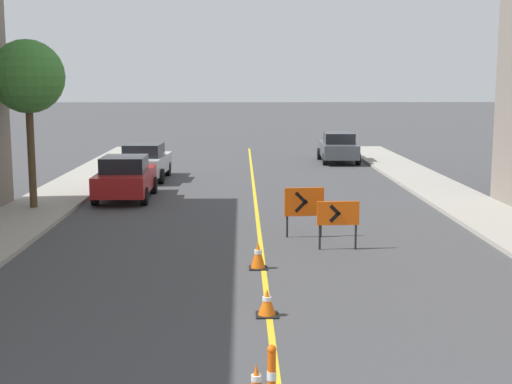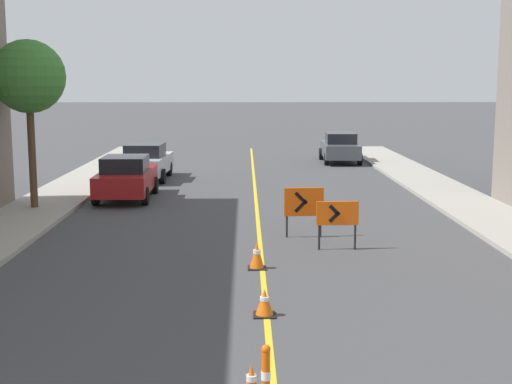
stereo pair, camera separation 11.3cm
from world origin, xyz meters
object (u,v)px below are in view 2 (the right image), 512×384
traffic_cone_fourth (257,256)px  parked_car_curb_near (126,177)px  traffic_cone_second (251,384)px  arrow_barricade_primary (304,204)px  parked_car_curb_mid (146,162)px  street_tree_left_near (28,78)px  arrow_barricade_secondary (337,215)px  parked_car_curb_far (340,147)px  traffic_cone_third (264,303)px

traffic_cone_fourth → parked_car_curb_near: parked_car_curb_near is taller
traffic_cone_second → parked_car_curb_near: 17.34m
arrow_barricade_primary → parked_car_curb_near: bearing=126.6°
parked_car_curb_near → parked_car_curb_mid: (-0.00, 5.25, 0.00)m
parked_car_curb_near → street_tree_left_near: 5.04m
arrow_barricade_primary → parked_car_curb_near: (-5.94, 6.55, -0.14)m
arrow_barricade_primary → arrow_barricade_secondary: arrow_barricade_primary is taller
arrow_barricade_secondary → parked_car_curb_far: 20.13m
traffic_cone_second → street_tree_left_near: street_tree_left_near is taller
arrow_barricade_primary → arrow_barricade_secondary: (0.73, -1.48, -0.06)m
traffic_cone_third → traffic_cone_fourth: 3.34m
street_tree_left_near → parked_car_curb_mid: bearing=70.7°
parked_car_curb_mid → street_tree_left_near: street_tree_left_near is taller
arrow_barricade_secondary → parked_car_curb_mid: bearing=114.4°
arrow_barricade_secondary → parked_car_curb_mid: size_ratio=0.29×
traffic_cone_second → parked_car_curb_near: (-4.41, 16.76, 0.54)m
traffic_cone_fourth → arrow_barricade_secondary: arrow_barricade_secondary is taller
traffic_cone_fourth → arrow_barricade_primary: (1.34, 3.33, 0.64)m
traffic_cone_fourth → arrow_barricade_secondary: 2.84m
traffic_cone_third → traffic_cone_fourth: size_ratio=0.81×
traffic_cone_third → parked_car_curb_near: 14.02m
traffic_cone_fourth → arrow_barricade_primary: arrow_barricade_primary is taller
arrow_barricade_primary → parked_car_curb_near: size_ratio=0.32×
traffic_cone_third → arrow_barricade_primary: 6.81m
arrow_barricade_primary → parked_car_curb_mid: bearing=111.1°
traffic_cone_second → arrow_barricade_secondary: arrow_barricade_secondary is taller
arrow_barricade_secondary → parked_car_curb_far: bearing=80.0°
arrow_barricade_secondary → street_tree_left_near: street_tree_left_near is taller
arrow_barricade_primary → parked_car_curb_mid: size_ratio=0.32×
traffic_cone_fourth → street_tree_left_near: (-7.26, 7.52, 4.07)m
street_tree_left_near → parked_car_curb_far: bearing=49.8°
parked_car_curb_mid → street_tree_left_near: (-2.66, -7.60, 3.58)m
traffic_cone_fourth → arrow_barricade_primary: size_ratio=0.45×
traffic_cone_fourth → traffic_cone_third: bearing=-88.5°
arrow_barricade_secondary → parked_car_curb_mid: (-6.67, 13.27, -0.09)m
traffic_cone_third → arrow_barricade_primary: bearing=79.3°
traffic_cone_fourth → parked_car_curb_mid: 15.81m
parked_car_curb_near → street_tree_left_near: street_tree_left_near is taller
traffic_cone_fourth → traffic_cone_second: bearing=-91.5°
arrow_barricade_primary → parked_car_curb_far: size_ratio=0.32×
arrow_barricade_primary → parked_car_curb_mid: parked_car_curb_mid is taller
street_tree_left_near → traffic_cone_fourth: bearing=-46.0°
arrow_barricade_primary → arrow_barricade_secondary: size_ratio=1.11×
traffic_cone_fourth → parked_car_curb_far: bearing=77.6°
parked_car_curb_far → parked_car_curb_near: bearing=-126.1°
parked_car_curb_near → traffic_cone_fourth: bearing=-65.9°
arrow_barricade_secondary → parked_car_curb_near: (-6.67, 8.03, -0.09)m
parked_car_curb_far → traffic_cone_third: bearing=-98.5°
traffic_cone_third → arrow_barricade_primary: (1.26, 6.66, 0.69)m
traffic_cone_second → traffic_cone_fourth: traffic_cone_fourth is taller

